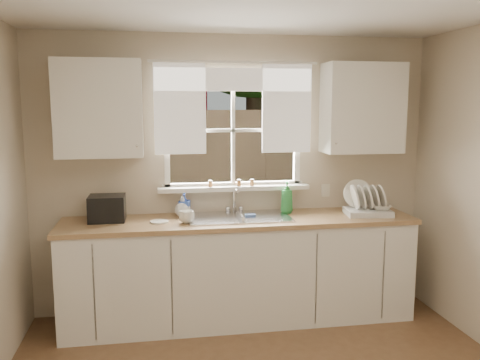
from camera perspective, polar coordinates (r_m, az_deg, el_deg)
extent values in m
cube|color=beige|center=(4.78, -0.72, -7.41)|extent=(3.60, 0.02, 1.15)
cube|color=beige|center=(4.61, -0.76, 13.97)|extent=(3.60, 0.02, 0.35)
cube|color=beige|center=(4.57, -15.84, 5.23)|extent=(1.20, 0.02, 1.00)
cube|color=beige|center=(4.93, 13.23, 5.55)|extent=(1.20, 0.02, 1.00)
cube|color=white|center=(4.67, -0.77, -0.55)|extent=(1.30, 0.06, 0.05)
cube|color=white|center=(4.62, -0.79, 11.79)|extent=(1.30, 0.06, 0.05)
cube|color=white|center=(4.57, -8.27, 5.46)|extent=(0.05, 0.06, 1.05)
cube|color=white|center=(4.75, 6.42, 5.61)|extent=(0.05, 0.06, 1.05)
cube|color=white|center=(4.62, -0.78, 5.59)|extent=(0.03, 0.04, 1.00)
cube|color=white|center=(4.62, -0.78, 5.59)|extent=(1.20, 0.04, 0.03)
cube|color=white|center=(4.62, -0.65, -0.91)|extent=(1.38, 0.14, 0.04)
cylinder|color=white|center=(4.55, -0.63, 13.10)|extent=(1.50, 0.02, 0.02)
cube|color=white|center=(4.49, -6.76, 8.00)|extent=(0.45, 0.02, 0.80)
cube|color=white|center=(4.64, 5.27, 8.04)|extent=(0.45, 0.02, 0.80)
cube|color=white|center=(4.55, -0.65, 11.21)|extent=(1.40, 0.02, 0.20)
cube|color=white|center=(4.52, -0.07, -10.22)|extent=(3.00, 0.62, 0.87)
cube|color=#A27C51|center=(4.39, -0.07, -4.59)|extent=(3.04, 0.65, 0.04)
cube|color=white|center=(4.38, -15.53, 7.74)|extent=(0.70, 0.33, 0.80)
cube|color=white|center=(4.75, 13.58, 7.85)|extent=(0.70, 0.33, 0.80)
cube|color=beige|center=(4.86, 9.60, -1.14)|extent=(0.08, 0.01, 0.12)
cylinder|color=brown|center=(4.60, -0.12, -0.32)|extent=(0.04, 0.04, 0.06)
cylinder|color=brown|center=(4.62, 1.35, -0.28)|extent=(0.04, 0.04, 0.06)
cylinder|color=brown|center=(4.56, -3.34, -0.41)|extent=(0.04, 0.04, 0.06)
cube|color=#335421|center=(9.75, -5.33, -2.78)|extent=(20.00, 10.00, 0.02)
cube|color=#7F5F46|center=(7.64, -4.26, 1.08)|extent=(8.00, 0.10, 1.80)
cube|color=maroon|center=(11.08, -12.24, 4.26)|extent=(3.00, 3.00, 2.20)
cube|color=black|center=(11.06, -12.45, 10.73)|extent=(3.20, 3.20, 0.30)
cylinder|color=#423021|center=(10.75, 1.64, 7.00)|extent=(0.36, 0.36, 3.20)
cube|color=#B7B7BC|center=(4.44, -0.13, -5.26)|extent=(0.84, 0.46, 0.18)
cube|color=#B7B7BC|center=(4.42, -0.13, -4.19)|extent=(0.88, 0.50, 0.01)
cube|color=#B7B7BC|center=(4.42, -0.13, -4.50)|extent=(0.02, 0.41, 0.14)
cylinder|color=silver|center=(4.64, -0.65, -2.25)|extent=(0.03, 0.03, 0.22)
cylinder|color=silver|center=(4.54, -0.49, -1.07)|extent=(0.02, 0.18, 0.02)
sphere|color=silver|center=(4.64, -1.38, -3.24)|extent=(0.05, 0.05, 0.05)
sphere|color=silver|center=(4.66, 0.08, -3.19)|extent=(0.05, 0.05, 0.05)
cube|color=silver|center=(4.66, 14.15, -3.50)|extent=(0.42, 0.34, 0.05)
cylinder|color=white|center=(4.73, 13.07, -1.51)|extent=(0.27, 0.11, 0.25)
cylinder|color=white|center=(4.61, 12.78, -1.88)|extent=(0.10, 0.23, 0.22)
cylinder|color=white|center=(4.62, 13.49, -1.87)|extent=(0.10, 0.23, 0.22)
cylinder|color=white|center=(4.64, 14.21, -1.86)|extent=(0.10, 0.23, 0.22)
cylinder|color=white|center=(4.66, 14.92, -1.85)|extent=(0.10, 0.23, 0.22)
cylinder|color=white|center=(4.67, 15.62, -1.83)|extent=(0.10, 0.23, 0.22)
imported|color=silver|center=(4.67, 15.55, -2.94)|extent=(0.22, 0.22, 0.05)
imported|color=#297D38|center=(4.60, 5.28, -1.93)|extent=(0.12, 0.12, 0.29)
imported|color=blue|center=(4.50, -6.26, -2.75)|extent=(0.11, 0.11, 0.20)
imported|color=beige|center=(4.48, -6.48, -2.98)|extent=(0.17, 0.17, 0.17)
cylinder|color=white|center=(4.29, -9.05, -4.65)|extent=(0.15, 0.15, 0.01)
imported|color=beige|center=(4.24, -6.02, -4.15)|extent=(0.14, 0.14, 0.10)
cube|color=black|center=(4.42, -14.70, -3.09)|extent=(0.30, 0.26, 0.22)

